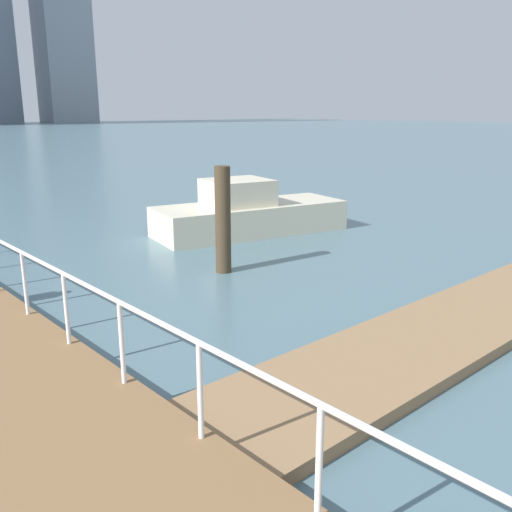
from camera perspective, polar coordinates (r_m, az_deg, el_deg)
The scene contains 6 objects.
ground_plane at distance 16.03m, azimuth -18.34°, elevation 0.84°, with size 300.00×300.00×0.00m, color slate.
floating_dock at distance 11.01m, azimuth 22.26°, elevation -5.27°, with size 13.73×2.00×0.18m, color #93704C.
boardwalk_railing at distance 6.23m, azimuth -10.19°, elevation -8.33°, with size 0.06×30.31×1.08m.
dock_piling_0 at distance 12.68m, azimuth -3.40°, elevation 3.68°, with size 0.36×0.36×2.44m, color #473826.
moored_boat_0 at distance 16.88m, azimuth -0.82°, elevation 4.34°, with size 6.09×3.24×1.65m.
skyline_tower_6 at distance 172.42m, azimuth -19.23°, elevation 21.05°, with size 12.92×12.29×49.45m, color #8C939E.
Camera 1 is at (-6.10, 5.63, 3.66)m, focal length 39.11 mm.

